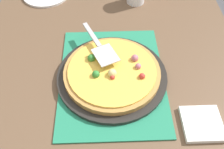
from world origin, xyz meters
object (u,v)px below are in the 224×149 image
(pizza, at_px, (112,72))
(napkin_stack, at_px, (202,124))
(pizza_pan, at_px, (112,76))
(pizza_server, at_px, (100,46))

(pizza, distance_m, napkin_stack, 0.33)
(pizza_pan, relative_size, pizza_server, 1.67)
(pizza, relative_size, pizza_server, 1.45)
(pizza_pan, xyz_separation_m, napkin_stack, (-0.19, -0.27, -0.01))
(pizza_pan, relative_size, pizza, 1.15)
(pizza_server, bearing_deg, pizza_pan, -155.63)
(pizza_pan, height_order, pizza_server, pizza_server)
(pizza_pan, height_order, napkin_stack, pizza_pan)
(pizza, height_order, napkin_stack, pizza)
(pizza_server, bearing_deg, napkin_stack, -132.62)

